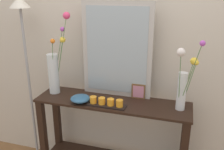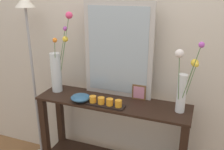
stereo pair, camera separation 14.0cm
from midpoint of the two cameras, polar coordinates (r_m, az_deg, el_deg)
The scene contains 9 objects.
wall_back at distance 2.20m, azimuth 4.57°, elevation 8.82°, with size 6.40×0.08×2.70m, color beige.
console_table at distance 2.26m, azimuth 1.82°, elevation -13.77°, with size 1.31×0.34×0.85m.
mirror_leaning at distance 2.08m, azimuth 3.21°, elevation 5.60°, with size 0.60×0.03×0.81m.
tall_vase_left at distance 2.26m, azimuth -10.73°, elevation 1.88°, with size 0.20×0.17×0.71m.
vase_right at distance 1.92m, azimuth 18.09°, elevation -2.22°, with size 0.18×0.23×0.57m.
candle_tray at distance 2.01m, azimuth 0.48°, elevation -6.38°, with size 0.32×0.09×0.07m.
picture_frame_small at distance 2.12m, azimuth 8.10°, elevation -3.98°, with size 0.12×0.01×0.13m.
decorative_bowl at distance 2.09m, azimuth -5.36°, elevation -5.22°, with size 0.16×0.16×0.06m.
floor_lamp at distance 2.45m, azimuth -16.61°, elevation 4.17°, with size 0.24×0.24×1.69m.
Camera 2 is at (0.67, -1.76, 1.76)m, focal length 39.76 mm.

